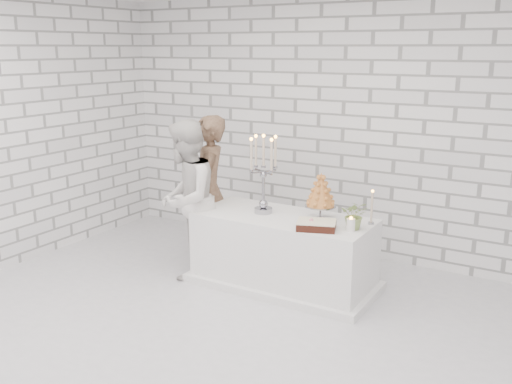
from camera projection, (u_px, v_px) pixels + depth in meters
The scene contains 11 objects.
ground at pixel (224, 337), 4.90m from camera, with size 6.00×5.00×0.01m, color silver.
wall_back at pixel (343, 128), 6.61m from camera, with size 6.00×0.01×3.00m, color white.
cake_table at pixel (283, 251), 5.88m from camera, with size 1.80×0.80×0.75m, color white.
groom at pixel (209, 191), 6.42m from camera, with size 0.62×0.41×1.69m, color #4D3526.
bride at pixel (186, 199), 6.07m from camera, with size 0.82×0.64×1.69m, color silver.
candelabra at pixel (263, 174), 5.82m from camera, with size 0.33×0.33×0.82m, color #95949E, non-canonical shape.
croquembouche at pixel (321, 196), 5.61m from camera, with size 0.31×0.31×0.48m, color #A25C24, non-canonical shape.
chocolate_cake at pixel (316, 225), 5.37m from camera, with size 0.36×0.26×0.08m, color black.
pillar_candle at pixel (351, 225), 5.31m from camera, with size 0.08×0.08×0.12m, color white.
extra_taper at pixel (372, 208), 5.50m from camera, with size 0.06×0.06×0.32m, color beige.
flowers at pixel (355, 215), 5.35m from camera, with size 0.25×0.22×0.28m, color #597B34.
Camera 1 is at (2.50, -3.68, 2.41)m, focal length 40.19 mm.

